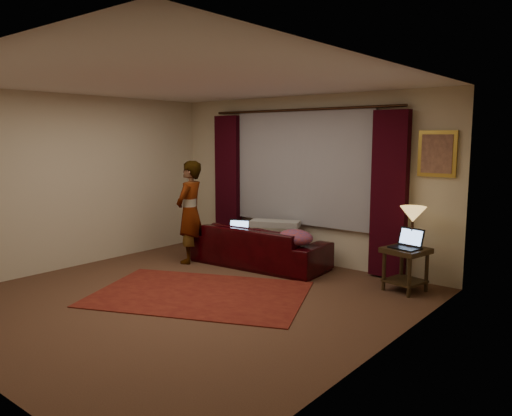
{
  "coord_description": "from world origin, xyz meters",
  "views": [
    {
      "loc": [
        4.38,
        -4.05,
        1.96
      ],
      "look_at": [
        0.1,
        1.2,
        1.0
      ],
      "focal_mm": 35.0,
      "sensor_mm": 36.0,
      "label": 1
    }
  ],
  "objects_px": {
    "sofa": "(260,238)",
    "person": "(190,212)",
    "laptop_sofa": "(237,229)",
    "end_table": "(405,270)",
    "tiffany_lamp": "(412,227)",
    "laptop_table": "(405,239)"
  },
  "relations": [
    {
      "from": "laptop_sofa",
      "to": "end_table",
      "type": "height_order",
      "value": "laptop_sofa"
    },
    {
      "from": "laptop_sofa",
      "to": "end_table",
      "type": "relative_size",
      "value": 0.65
    },
    {
      "from": "sofa",
      "to": "tiffany_lamp",
      "type": "bearing_deg",
      "value": -177.42
    },
    {
      "from": "sofa",
      "to": "laptop_sofa",
      "type": "bearing_deg",
      "value": 14.81
    },
    {
      "from": "laptop_sofa",
      "to": "person",
      "type": "xyz_separation_m",
      "value": [
        -0.64,
        -0.39,
        0.25
      ]
    },
    {
      "from": "laptop_sofa",
      "to": "end_table",
      "type": "bearing_deg",
      "value": -17.45
    },
    {
      "from": "end_table",
      "to": "person",
      "type": "distance_m",
      "value": 3.35
    },
    {
      "from": "tiffany_lamp",
      "to": "person",
      "type": "xyz_separation_m",
      "value": [
        -3.27,
        -0.79,
        -0.03
      ]
    },
    {
      "from": "end_table",
      "to": "person",
      "type": "height_order",
      "value": "person"
    },
    {
      "from": "tiffany_lamp",
      "to": "end_table",
      "type": "bearing_deg",
      "value": -109.96
    },
    {
      "from": "sofa",
      "to": "person",
      "type": "relative_size",
      "value": 1.33
    },
    {
      "from": "laptop_sofa",
      "to": "laptop_table",
      "type": "bearing_deg",
      "value": -18.64
    },
    {
      "from": "person",
      "to": "end_table",
      "type": "bearing_deg",
      "value": 85.2
    },
    {
      "from": "sofa",
      "to": "tiffany_lamp",
      "type": "xyz_separation_m",
      "value": [
        2.28,
        0.27,
        0.4
      ]
    },
    {
      "from": "sofa",
      "to": "laptop_sofa",
      "type": "relative_size",
      "value": 5.8
    },
    {
      "from": "sofa",
      "to": "laptop_sofa",
      "type": "distance_m",
      "value": 0.39
    },
    {
      "from": "sofa",
      "to": "laptop_table",
      "type": "xyz_separation_m",
      "value": [
        2.26,
        0.13,
        0.26
      ]
    },
    {
      "from": "laptop_sofa",
      "to": "laptop_table",
      "type": "distance_m",
      "value": 2.62
    },
    {
      "from": "tiffany_lamp",
      "to": "person",
      "type": "relative_size",
      "value": 0.33
    },
    {
      "from": "sofa",
      "to": "laptop_table",
      "type": "height_order",
      "value": "sofa"
    },
    {
      "from": "laptop_sofa",
      "to": "laptop_table",
      "type": "height_order",
      "value": "laptop_table"
    },
    {
      "from": "person",
      "to": "sofa",
      "type": "bearing_deg",
      "value": 100.55
    }
  ]
}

